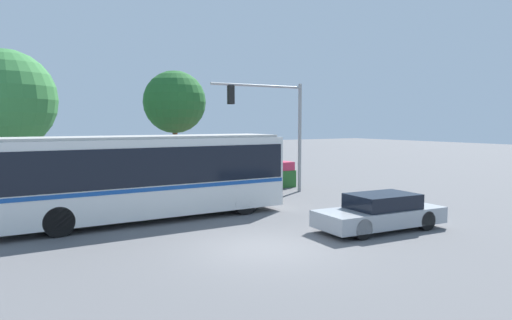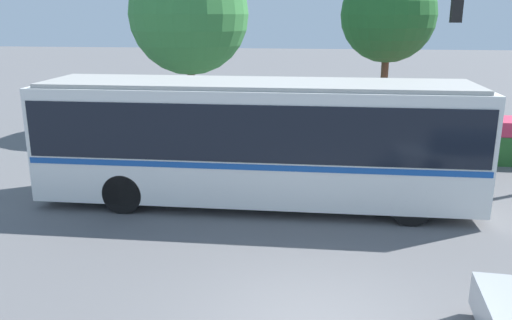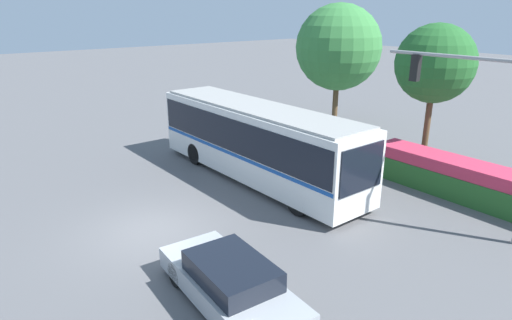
{
  "view_description": "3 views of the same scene",
  "coord_description": "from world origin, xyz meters",
  "px_view_note": "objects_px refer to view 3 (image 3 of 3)",
  "views": [
    {
      "loc": [
        -7.19,
        -11.42,
        3.68
      ],
      "look_at": [
        2.46,
        4.32,
        2.2
      ],
      "focal_mm": 32.8,
      "sensor_mm": 36.0,
      "label": 1
    },
    {
      "loc": [
        -0.1,
        -7.16,
        4.78
      ],
      "look_at": [
        -1.41,
        3.39,
        1.8
      ],
      "focal_mm": 36.47,
      "sensor_mm": 36.0,
      "label": 2
    },
    {
      "loc": [
        12.37,
        -5.36,
        6.96
      ],
      "look_at": [
        0.85,
        3.67,
        1.92
      ],
      "focal_mm": 30.96,
      "sensor_mm": 36.0,
      "label": 3
    }
  ],
  "objects_px": {
    "sedan_foreground": "(230,283)",
    "traffic_light_pole": "(490,114)",
    "city_bus": "(256,138)",
    "street_tree_left": "(338,47)",
    "street_tree_centre": "(435,64)"
  },
  "relations": [
    {
      "from": "traffic_light_pole",
      "to": "sedan_foreground",
      "type": "bearing_deg",
      "value": 79.3
    },
    {
      "from": "street_tree_centre",
      "to": "traffic_light_pole",
      "type": "bearing_deg",
      "value": -41.31
    },
    {
      "from": "city_bus",
      "to": "street_tree_left",
      "type": "xyz_separation_m",
      "value": [
        -4.0,
        9.3,
        2.97
      ]
    },
    {
      "from": "city_bus",
      "to": "sedan_foreground",
      "type": "distance_m",
      "value": 8.72
    },
    {
      "from": "sedan_foreground",
      "to": "traffic_light_pole",
      "type": "xyz_separation_m",
      "value": [
        1.64,
        8.68,
        3.29
      ]
    },
    {
      "from": "city_bus",
      "to": "traffic_light_pole",
      "type": "height_order",
      "value": "traffic_light_pole"
    },
    {
      "from": "city_bus",
      "to": "traffic_light_pole",
      "type": "bearing_deg",
      "value": 19.2
    },
    {
      "from": "traffic_light_pole",
      "to": "street_tree_left",
      "type": "relative_size",
      "value": 0.78
    },
    {
      "from": "traffic_light_pole",
      "to": "street_tree_centre",
      "type": "xyz_separation_m",
      "value": [
        -4.17,
        3.66,
        0.86
      ]
    },
    {
      "from": "city_bus",
      "to": "street_tree_left",
      "type": "bearing_deg",
      "value": 112.84
    },
    {
      "from": "city_bus",
      "to": "traffic_light_pole",
      "type": "distance_m",
      "value": 8.77
    },
    {
      "from": "street_tree_centre",
      "to": "street_tree_left",
      "type": "bearing_deg",
      "value": 160.58
    },
    {
      "from": "city_bus",
      "to": "street_tree_centre",
      "type": "distance_m",
      "value": 8.13
    },
    {
      "from": "sedan_foreground",
      "to": "traffic_light_pole",
      "type": "height_order",
      "value": "traffic_light_pole"
    },
    {
      "from": "sedan_foreground",
      "to": "traffic_light_pole",
      "type": "relative_size",
      "value": 0.82
    }
  ]
}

